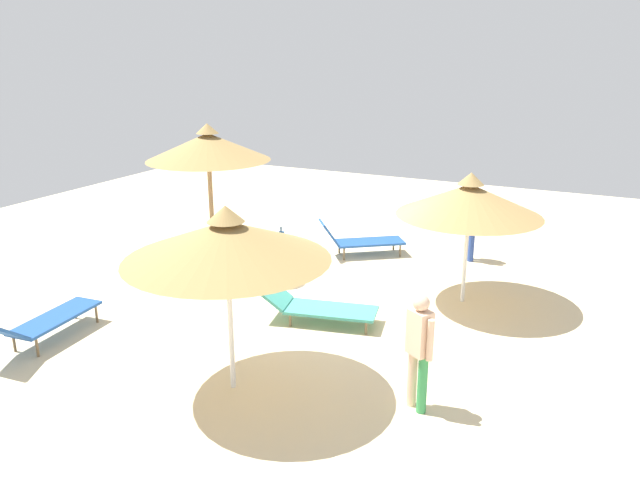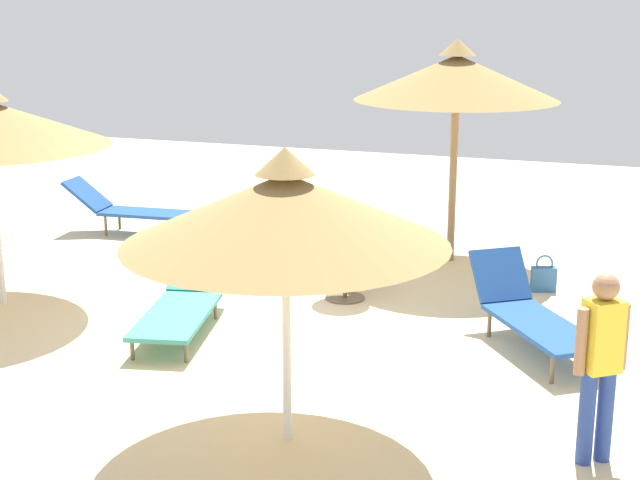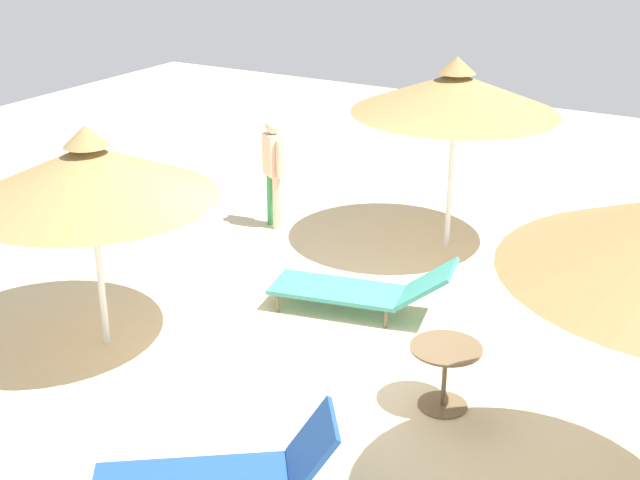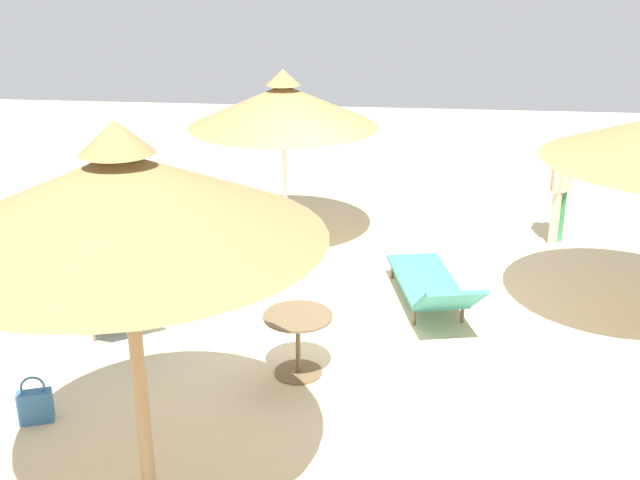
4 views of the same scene
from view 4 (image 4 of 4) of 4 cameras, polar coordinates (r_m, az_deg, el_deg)
The scene contains 9 objects.
ground at distance 9.27m, azimuth 3.08°, elevation -5.43°, with size 24.00×24.00×0.10m, color beige.
parasol_umbrella_back at distance 5.26m, azimuth -14.36°, elevation 3.11°, with size 2.74×2.74×3.03m.
parasol_umbrella_center at distance 10.83m, azimuth -2.70°, elevation 9.85°, with size 2.64×2.64×2.47m.
lounge_chair_far_right at distance 9.18m, azimuth 8.26°, elevation -3.33°, with size 2.25×1.11×0.73m.
lounge_chair_front at distance 9.14m, azimuth -15.47°, elevation -3.59°, with size 1.93×1.64×0.86m.
person_standing_far_left at distance 11.48m, azimuth 17.32°, elevation 4.19°, with size 0.43×0.34×1.63m.
person_standing_near_left at distance 11.32m, azimuth -15.30°, elevation 3.91°, with size 0.34×0.38×1.57m.
handbag at distance 7.61m, azimuth -20.17°, elevation -11.31°, with size 0.22×0.33×0.47m.
side_table_round at distance 7.75m, azimuth -1.62°, elevation -6.87°, with size 0.69×0.69×0.65m.
Camera 4 is at (-8.29, -0.40, 4.09)m, focal length 43.59 mm.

